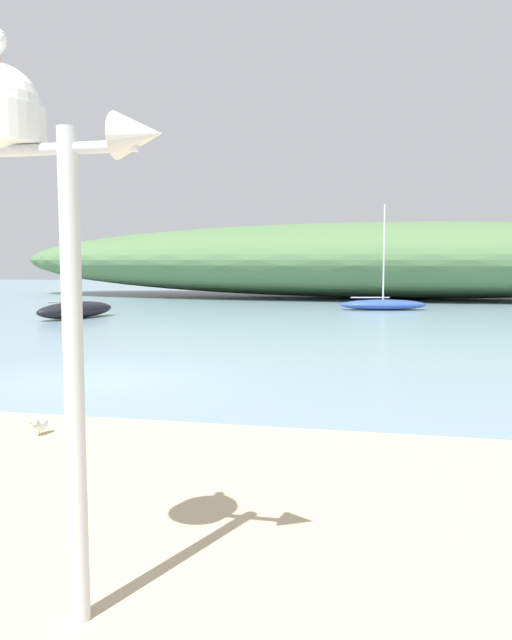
# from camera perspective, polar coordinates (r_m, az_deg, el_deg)

# --- Properties ---
(ground_plane) EXTENTS (120.00, 120.00, 0.00)m
(ground_plane) POSITION_cam_1_polar(r_m,az_deg,el_deg) (12.90, -14.22, -5.36)
(ground_plane) COLOR #7A99A8
(distant_hill) EXTENTS (51.41, 13.20, 4.88)m
(distant_hill) POSITION_cam_1_polar(r_m,az_deg,el_deg) (41.26, 12.40, 5.42)
(distant_hill) COLOR #517547
(distant_hill) RESTS_ON ground
(mast_structure) EXTENTS (1.27, 0.54, 3.32)m
(mast_structure) POSITION_cam_1_polar(r_m,az_deg,el_deg) (3.94, -20.65, 13.40)
(mast_structure) COLOR silver
(mast_structure) RESTS_ON beach_sand
(sailboat_by_sandbar) EXTENTS (4.35, 2.02, 5.10)m
(sailboat_by_sandbar) POSITION_cam_1_polar(r_m,az_deg,el_deg) (30.80, 11.61, 1.44)
(sailboat_by_sandbar) COLOR #2D4C9E
(sailboat_by_sandbar) RESTS_ON ground
(sailboat_far_right) EXTENTS (2.43, 3.96, 3.77)m
(sailboat_far_right) POSITION_cam_1_polar(r_m,az_deg,el_deg) (26.80, -16.27, 0.92)
(sailboat_far_right) COLOR black
(sailboat_far_right) RESTS_ON ground
(seagull_near_waterline) EXTENTS (0.16, 0.37, 0.25)m
(seagull_near_waterline) POSITION_cam_1_polar(r_m,az_deg,el_deg) (8.35, -19.33, -9.02)
(seagull_near_waterline) COLOR orange
(seagull_near_waterline) RESTS_ON beach_sand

